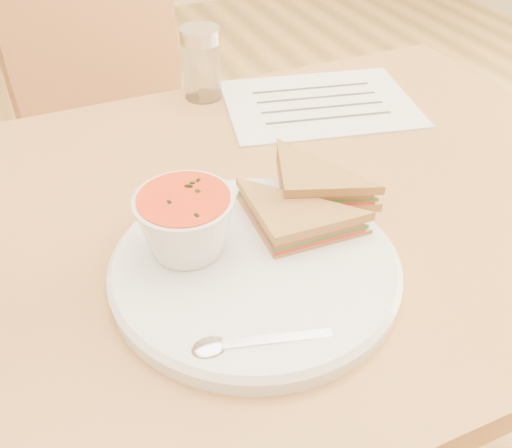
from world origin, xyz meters
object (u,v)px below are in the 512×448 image
plate (255,268)px  soup_bowl (186,226)px  condiment_shaker (202,63)px  dining_table (261,385)px  chair_far (156,156)px

plate → soup_bowl: 0.09m
condiment_shaker → dining_table: bearing=-95.5°
plate → soup_bowl: bearing=143.9°
plate → soup_bowl: soup_bowl is taller
plate → condiment_shaker: bearing=78.1°
dining_table → condiment_shaker: (0.03, 0.31, 0.43)m
chair_far → plate: bearing=65.6°
dining_table → chair_far: 0.60m
dining_table → chair_far: bearing=90.2°
chair_far → condiment_shaker: bearing=76.5°
soup_bowl → condiment_shaker: condiment_shaker is taller
dining_table → condiment_shaker: condiment_shaker is taller
chair_far → condiment_shaker: size_ratio=8.42×
dining_table → soup_bowl: 0.45m
chair_far → soup_bowl: bearing=60.2°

